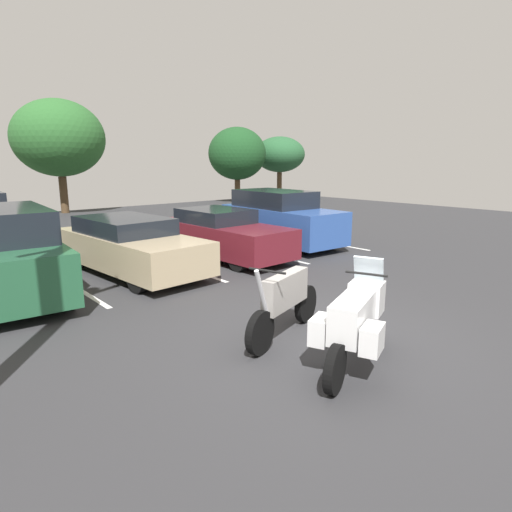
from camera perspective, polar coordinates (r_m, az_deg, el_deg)
ground at (r=7.42m, az=8.75°, el=-10.81°), size 44.00×44.00×0.10m
motorcycle_touring at (r=6.36m, az=12.81°, el=-7.94°), size 2.13×1.21×1.45m
motorcycle_second at (r=7.17m, az=3.76°, el=-5.92°), size 2.20×0.89×1.33m
parking_stripes at (r=11.27m, az=-23.07°, el=-3.30°), size 17.45×4.69×0.01m
car_green at (r=10.54m, az=-29.64°, el=0.25°), size 2.13×4.62×1.89m
car_tan at (r=11.67m, az=-16.08°, el=1.31°), size 2.19×4.95×1.42m
car_maroon at (r=13.09m, az=-4.51°, el=2.84°), size 1.92×4.75×1.43m
car_blue at (r=15.04m, az=3.14°, el=4.90°), size 2.06×4.64×1.84m
tree_far_left at (r=30.99m, az=-2.47°, el=13.14°), size 3.95×3.95×5.09m
tree_left at (r=26.52m, az=-24.28°, el=13.78°), size 4.80×4.80×6.05m
tree_center at (r=34.08m, az=3.10°, el=13.02°), size 3.80×3.80×4.61m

